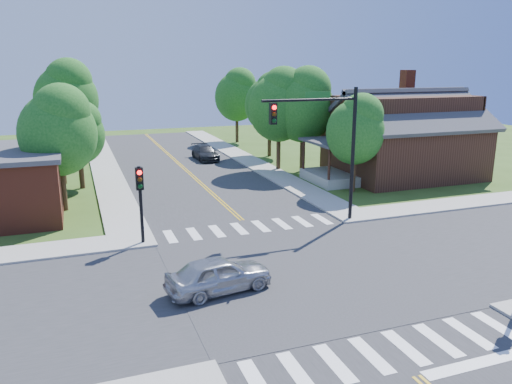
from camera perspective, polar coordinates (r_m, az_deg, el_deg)
name	(u,v)px	position (r m, az deg, el deg)	size (l,w,h in m)	color
ground	(300,273)	(20.81, 5.07, -9.22)	(100.00, 100.00, 0.00)	#355119
road_ns	(300,273)	(20.81, 5.07, -9.17)	(10.00, 90.00, 0.04)	#2D2D30
road_ew	(300,273)	(20.81, 5.07, -9.16)	(90.00, 10.00, 0.04)	#2D2D30
intersection_patch	(300,273)	(20.81, 5.07, -9.22)	(10.20, 10.20, 0.06)	#2D2D30
sidewalk_ne	(396,170)	(41.68, 15.67, 2.40)	(40.00, 40.00, 0.14)	#9E9B93
crosswalk_north	(250,227)	(26.17, -0.68, -4.06)	(8.85, 2.00, 0.01)	white
crosswalk_south	(388,351)	(16.04, 14.89, -17.16)	(8.85, 2.00, 0.01)	white
centerline	(300,272)	(20.80, 5.07, -9.11)	(0.30, 90.00, 0.01)	gold
stop_bar	(490,361)	(16.63, 25.21, -17.10)	(4.60, 0.45, 0.09)	white
signal_mast_ne	(325,134)	(26.07, 7.93, 6.59)	(5.30, 0.42, 7.20)	black
signal_pole_nw	(140,191)	(23.64, -13.10, 0.16)	(0.34, 0.42, 3.80)	black
house_ne	(403,133)	(39.48, 16.48, 6.51)	(13.05, 8.80, 7.11)	black
tree_e_a	(357,128)	(33.56, 11.45, 7.21)	(3.87, 3.67, 6.57)	#382314
tree_e_b	(304,103)	(39.54, 5.55, 10.10)	(4.87, 4.63, 8.29)	#382314
tree_e_c	(271,101)	(46.26, 1.69, 10.35)	(4.58, 4.35, 7.78)	#382314
tree_e_d	(238,94)	(55.03, -2.12, 11.18)	(4.75, 4.51, 8.07)	#382314
tree_w_a	(59,128)	(30.49, -21.59, 6.78)	(4.33, 4.11, 7.36)	#382314
tree_w_b	(60,119)	(37.69, -21.53, 7.76)	(4.16, 3.95, 7.07)	#382314
tree_w_c	(67,95)	(45.60, -20.78, 10.33)	(5.24, 4.98, 8.91)	#382314
tree_w_d	(62,109)	(54.52, -21.32, 8.85)	(3.60, 3.42, 6.12)	#382314
tree_house	(280,103)	(39.79, 2.78, 10.14)	(4.85, 4.61, 8.25)	#382314
tree_bldg	(79,131)	(35.90, -19.57, 6.54)	(3.54, 3.37, 6.03)	#382314
car_silver	(219,275)	(18.90, -4.27, -9.48)	(4.21, 2.23, 1.36)	#B1B3B8
car_dgrey	(205,153)	(45.04, -5.83, 4.44)	(1.85, 4.36, 1.25)	#28292C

